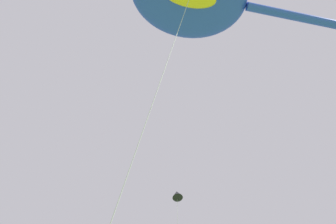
% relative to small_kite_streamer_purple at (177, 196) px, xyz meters
% --- Properties ---
extents(small_kite_streamer_purple, '(2.41, 2.55, 15.68)m').
position_rel_small_kite_streamer_purple_xyz_m(small_kite_streamer_purple, '(0.00, 0.00, 0.00)').
color(small_kite_streamer_purple, black).
rests_on(small_kite_streamer_purple, ground).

